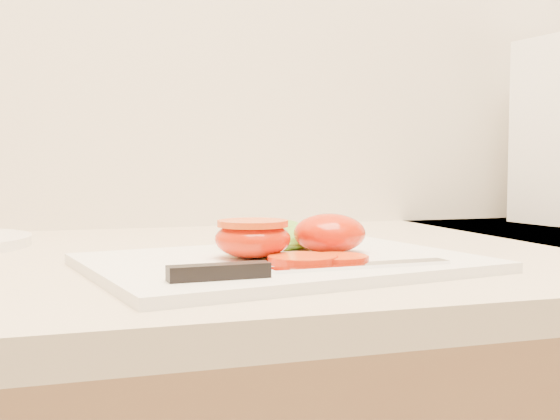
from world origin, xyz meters
name	(u,v)px	position (x,y,z in m)	size (l,w,h in m)	color
cutting_board	(283,263)	(-0.19, 1.55, 0.94)	(0.36, 0.26, 0.01)	white
tomato_half_dome	(329,233)	(-0.14, 1.57, 0.96)	(0.07, 0.07, 0.04)	red
tomato_half_cut	(253,237)	(-0.22, 1.56, 0.96)	(0.07, 0.07, 0.04)	red
tomato_slice_0	(303,259)	(-0.18, 1.51, 0.94)	(0.06, 0.06, 0.01)	#DB5B1C
tomato_slice_1	(338,259)	(-0.15, 1.51, 0.94)	(0.05, 0.05, 0.01)	#DB5B1C
lettuce_leaf_0	(273,235)	(-0.17, 1.64, 0.95)	(0.12, 0.09, 0.03)	#72BC31
knife	(279,269)	(-0.22, 1.46, 0.94)	(0.26, 0.05, 0.01)	silver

